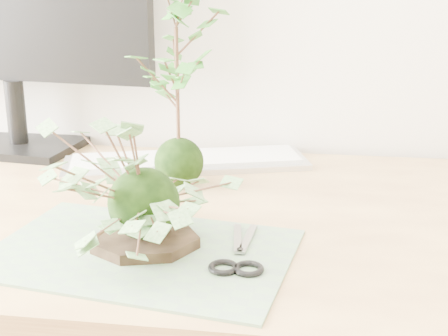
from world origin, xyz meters
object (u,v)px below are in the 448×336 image
at_px(ivy_kokedama, 143,171).
at_px(maple_kokedama, 176,40).
at_px(desk, 214,260).
at_px(keyboard, 186,161).
at_px(monitor, 7,0).

height_order(ivy_kokedama, maple_kokedama, maple_kokedama).
bearing_deg(maple_kokedama, desk, -53.85).
bearing_deg(ivy_kokedama, desk, 66.36).
relative_size(keyboard, monitor, 0.81).
xyz_separation_m(desk, maple_kokedama, (-0.08, 0.11, 0.34)).
distance_m(desk, monitor, 0.68).
relative_size(ivy_kokedama, keyboard, 0.66).
distance_m(desk, ivy_kokedama, 0.27).
bearing_deg(desk, monitor, 147.34).
bearing_deg(ivy_kokedama, maple_kokedama, 92.13).
bearing_deg(keyboard, maple_kokedama, -100.96).
xyz_separation_m(desk, monitor, (-0.47, 0.30, 0.40)).
bearing_deg(maple_kokedama, monitor, 153.83).
xyz_separation_m(desk, keyboard, (-0.09, 0.23, 0.10)).
height_order(keyboard, monitor, monitor).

